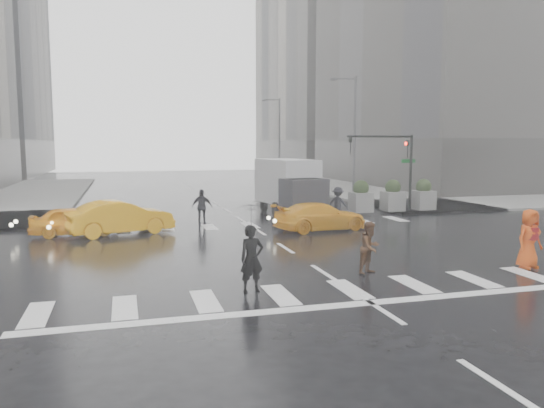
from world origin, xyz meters
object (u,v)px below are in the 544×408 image
object	(u,v)px
box_truck	(291,186)
taxi_mid	(120,217)
taxi_front	(75,221)
pedestrian_brown	(370,248)
pedestrian_orange	(529,239)
traffic_signal_pole	(395,157)

from	to	relation	value
box_truck	taxi_mid	bearing A→B (deg)	-166.93
taxi_front	taxi_mid	world-z (taller)	taxi_mid
taxi_mid	pedestrian_brown	bearing A→B (deg)	-159.16
taxi_mid	box_truck	world-z (taller)	box_truck
taxi_front	pedestrian_brown	bearing A→B (deg)	-137.91
pedestrian_orange	taxi_front	world-z (taller)	pedestrian_orange
traffic_signal_pole	taxi_front	bearing A→B (deg)	-170.80
pedestrian_brown	taxi_mid	distance (m)	12.07
pedestrian_brown	box_truck	distance (m)	13.31
taxi_mid	box_truck	bearing A→B (deg)	-85.36
traffic_signal_pole	pedestrian_orange	bearing A→B (deg)	-100.32
taxi_front	box_truck	bearing A→B (deg)	-74.54
taxi_front	pedestrian_orange	bearing A→B (deg)	-127.47
taxi_front	box_truck	size ratio (longest dim) A/B	0.64
pedestrian_brown	box_truck	bearing A→B (deg)	54.98
pedestrian_orange	box_truck	bearing A→B (deg)	95.89
pedestrian_brown	taxi_front	world-z (taller)	pedestrian_brown
traffic_signal_pole	pedestrian_brown	world-z (taller)	traffic_signal_pole
taxi_mid	box_truck	distance (m)	9.89
box_truck	taxi_front	bearing A→B (deg)	-171.70
pedestrian_orange	taxi_mid	distance (m)	16.32
pedestrian_brown	pedestrian_orange	world-z (taller)	pedestrian_orange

